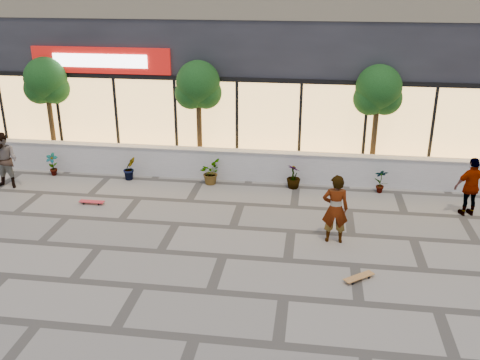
# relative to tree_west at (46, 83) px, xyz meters

# --- Properties ---
(ground) EXTENTS (80.00, 80.00, 0.00)m
(ground) POSITION_rel_tree_west_xyz_m (9.00, -7.70, -2.99)
(ground) COLOR gray
(ground) RESTS_ON ground
(planter_wall) EXTENTS (22.00, 0.42, 1.04)m
(planter_wall) POSITION_rel_tree_west_xyz_m (9.00, -0.70, -2.46)
(planter_wall) COLOR white
(planter_wall) RESTS_ON ground
(retail_building) EXTENTS (24.00, 9.17, 8.50)m
(retail_building) POSITION_rel_tree_west_xyz_m (9.00, 4.79, 1.26)
(retail_building) COLOR black
(retail_building) RESTS_ON ground
(shrub_a) EXTENTS (0.43, 0.29, 0.81)m
(shrub_a) POSITION_rel_tree_west_xyz_m (0.50, -1.25, -2.58)
(shrub_a) COLOR #133912
(shrub_a) RESTS_ON ground
(shrub_b) EXTENTS (0.57, 0.57, 0.81)m
(shrub_b) POSITION_rel_tree_west_xyz_m (3.30, -1.25, -2.58)
(shrub_b) COLOR #133912
(shrub_b) RESTS_ON ground
(shrub_c) EXTENTS (0.68, 0.77, 0.81)m
(shrub_c) POSITION_rel_tree_west_xyz_m (6.10, -1.25, -2.58)
(shrub_c) COLOR #133912
(shrub_c) RESTS_ON ground
(shrub_d) EXTENTS (0.64, 0.64, 0.81)m
(shrub_d) POSITION_rel_tree_west_xyz_m (8.90, -1.25, -2.58)
(shrub_d) COLOR #133912
(shrub_d) RESTS_ON ground
(shrub_e) EXTENTS (0.46, 0.35, 0.81)m
(shrub_e) POSITION_rel_tree_west_xyz_m (11.70, -1.25, -2.58)
(shrub_e) COLOR #133912
(shrub_e) RESTS_ON ground
(tree_west) EXTENTS (1.60, 1.50, 3.92)m
(tree_west) POSITION_rel_tree_west_xyz_m (0.00, 0.00, 0.00)
(tree_west) COLOR #49321A
(tree_west) RESTS_ON ground
(tree_midwest) EXTENTS (1.60, 1.50, 3.92)m
(tree_midwest) POSITION_rel_tree_west_xyz_m (5.50, 0.00, 0.00)
(tree_midwest) COLOR #49321A
(tree_midwest) RESTS_ON ground
(tree_mideast) EXTENTS (1.60, 1.50, 3.92)m
(tree_mideast) POSITION_rel_tree_west_xyz_m (11.50, 0.00, 0.00)
(tree_mideast) COLOR #49321A
(tree_mideast) RESTS_ON ground
(skater_center) EXTENTS (0.69, 0.46, 1.87)m
(skater_center) POSITION_rel_tree_west_xyz_m (10.13, -4.86, -2.05)
(skater_center) COLOR silver
(skater_center) RESTS_ON ground
(skater_left) EXTENTS (0.94, 0.74, 1.88)m
(skater_left) POSITION_rel_tree_west_xyz_m (-0.45, -2.54, -2.05)
(skater_left) COLOR #8E875C
(skater_left) RESTS_ON ground
(skater_right_near) EXTENTS (1.11, 0.67, 1.76)m
(skater_right_near) POSITION_rel_tree_west_xyz_m (14.08, -2.62, -2.11)
(skater_right_near) COLOR silver
(skater_right_near) RESTS_ON ground
(skateboard_center) EXTENTS (0.76, 0.67, 0.10)m
(skateboard_center) POSITION_rel_tree_west_xyz_m (10.68, -6.73, -2.90)
(skateboard_center) COLOR #9C6933
(skateboard_center) RESTS_ON ground
(skateboard_left) EXTENTS (0.78, 0.20, 0.09)m
(skateboard_left) POSITION_rel_tree_west_xyz_m (2.82, -3.45, -2.91)
(skateboard_left) COLOR #AF202B
(skateboard_left) RESTS_ON ground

